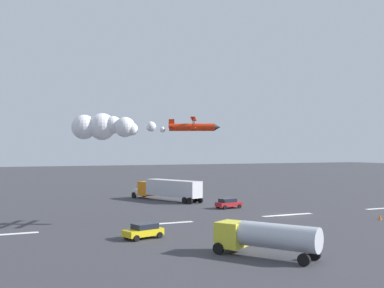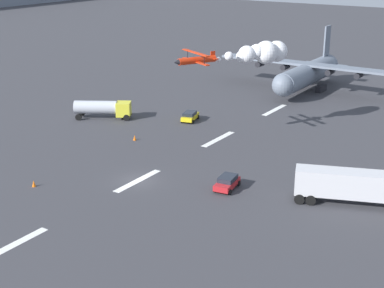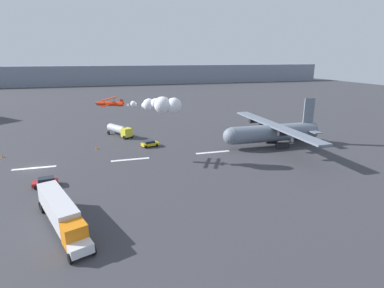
# 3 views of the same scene
# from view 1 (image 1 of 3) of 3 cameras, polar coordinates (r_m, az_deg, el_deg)

# --- Properties ---
(ground_plane) EXTENTS (440.00, 440.00, 0.00)m
(ground_plane) POSITION_cam_1_polar(r_m,az_deg,el_deg) (68.36, 11.29, -8.26)
(ground_plane) COLOR #38383D
(ground_plane) RESTS_ON ground
(runway_stripe_3) EXTENTS (8.00, 0.90, 0.01)m
(runway_stripe_3) POSITION_cam_1_polar(r_m,az_deg,el_deg) (68.36, 11.29, -8.26)
(runway_stripe_3) COLOR white
(runway_stripe_3) RESTS_ON ground
(runway_stripe_4) EXTENTS (8.00, 0.90, 0.01)m
(runway_stripe_4) POSITION_cam_1_polar(r_m,az_deg,el_deg) (59.43, -3.52, -9.41)
(runway_stripe_4) COLOR white
(runway_stripe_4) RESTS_ON ground
(stunt_biplane_red) EXTENTS (16.68, 10.71, 3.34)m
(stunt_biplane_red) POSITION_cam_1_polar(r_m,az_deg,el_deg) (59.98, -9.81, 2.03)
(stunt_biplane_red) COLOR red
(semi_truck_orange) EXTENTS (8.29, 15.69, 3.70)m
(semi_truck_orange) POSITION_cam_1_polar(r_m,az_deg,el_deg) (85.57, -2.91, -5.31)
(semi_truck_orange) COLOR silver
(semi_truck_orange) RESTS_ON ground
(fuel_tanker_truck) EXTENTS (6.81, 8.94, 2.90)m
(fuel_tanker_truck) POSITION_cam_1_polar(r_m,az_deg,el_deg) (41.35, 8.68, -10.80)
(fuel_tanker_truck) COLOR yellow
(fuel_tanker_truck) RESTS_ON ground
(followme_car_yellow) EXTENTS (4.21, 2.48, 1.52)m
(followme_car_yellow) POSITION_cam_1_polar(r_m,az_deg,el_deg) (74.62, 4.34, -7.01)
(followme_car_yellow) COLOR #B21E23
(followme_car_yellow) RESTS_ON ground
(airport_staff_sedan) EXTENTS (4.35, 2.86, 1.52)m
(airport_staff_sedan) POSITION_cam_1_polar(r_m,az_deg,el_deg) (49.64, -5.77, -10.19)
(airport_staff_sedan) COLOR yellow
(airport_staff_sedan) RESTS_ON ground
(traffic_cone_near) EXTENTS (0.44, 0.44, 0.75)m
(traffic_cone_near) POSITION_cam_1_polar(r_m,az_deg,el_deg) (66.84, 21.43, -8.07)
(traffic_cone_near) COLOR orange
(traffic_cone_near) RESTS_ON ground
(traffic_cone_far) EXTENTS (0.44, 0.44, 0.75)m
(traffic_cone_far) POSITION_cam_1_polar(r_m,az_deg,el_deg) (53.91, 7.41, -9.90)
(traffic_cone_far) COLOR orange
(traffic_cone_far) RESTS_ON ground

